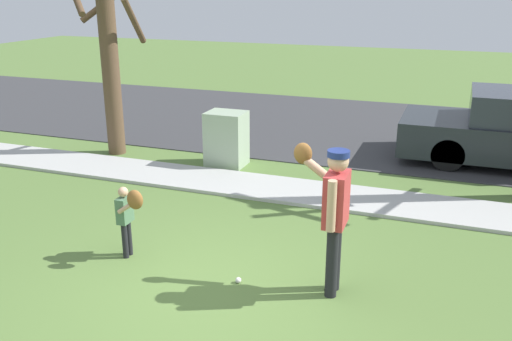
# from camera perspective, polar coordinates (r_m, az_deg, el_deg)

# --- Properties ---
(ground_plane) EXTENTS (48.00, 48.00, 0.00)m
(ground_plane) POSITION_cam_1_polar(r_m,az_deg,el_deg) (9.77, 3.74, -2.47)
(ground_plane) COLOR #567538
(sidewalk_strip) EXTENTS (36.00, 1.20, 0.06)m
(sidewalk_strip) POSITION_cam_1_polar(r_m,az_deg,el_deg) (9.85, 3.91, -2.11)
(sidewalk_strip) COLOR #B2B2AD
(sidewalk_strip) RESTS_ON ground
(road_surface) EXTENTS (36.00, 6.80, 0.02)m
(road_surface) POSITION_cam_1_polar(r_m,az_deg,el_deg) (14.51, 9.52, 4.44)
(road_surface) COLOR #38383A
(road_surface) RESTS_ON ground
(person_adult) EXTENTS (0.71, 0.64, 1.77)m
(person_adult) POSITION_cam_1_polar(r_m,az_deg,el_deg) (6.42, 7.87, -3.60)
(person_adult) COLOR black
(person_adult) RESTS_ON ground
(person_child) EXTENTS (0.45, 0.39, 1.04)m
(person_child) POSITION_cam_1_polar(r_m,az_deg,el_deg) (7.49, -12.98, -4.13)
(person_child) COLOR black
(person_child) RESTS_ON ground
(baseball) EXTENTS (0.07, 0.07, 0.07)m
(baseball) POSITION_cam_1_polar(r_m,az_deg,el_deg) (6.99, -1.82, -11.17)
(baseball) COLOR white
(baseball) RESTS_ON ground
(utility_cabinet) EXTENTS (0.76, 0.62, 1.09)m
(utility_cabinet) POSITION_cam_1_polar(r_m,az_deg,el_deg) (11.19, -3.05, 3.26)
(utility_cabinet) COLOR #9EB293
(utility_cabinet) RESTS_ON ground
(street_tree_far) EXTENTS (1.84, 1.88, 4.29)m
(street_tree_far) POSITION_cam_1_polar(r_m,az_deg,el_deg) (12.05, -14.89, 12.32)
(street_tree_far) COLOR brown
(street_tree_far) RESTS_ON ground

